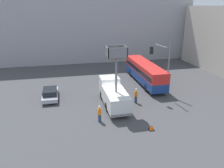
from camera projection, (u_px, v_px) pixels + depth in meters
ground_plane at (113, 105)px, 26.18m from camera, size 120.00×120.00×0.00m
building_backdrop_far at (87, 25)px, 47.50m from camera, size 44.00×10.00×14.57m
utility_truck at (113, 93)px, 25.54m from camera, size 2.30×7.11×7.30m
city_bus at (145, 71)px, 33.32m from camera, size 2.46×11.85×3.09m
traffic_light_pole at (163, 62)px, 27.41m from camera, size 2.87×2.62×6.92m
road_worker_near_truck at (100, 114)px, 22.17m from camera, size 0.38×0.38×1.79m
road_worker_directing at (136, 96)px, 26.48m from camera, size 0.38×0.38×1.90m
traffic_cone_near_truck at (152, 127)px, 20.85m from camera, size 0.54×0.54×0.61m
parked_car_curbside at (50, 94)px, 27.75m from camera, size 1.88×4.57×1.38m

